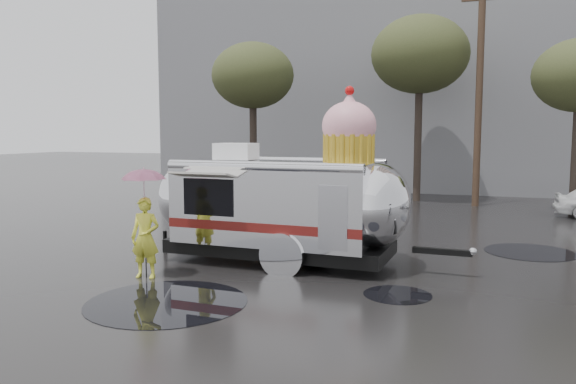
% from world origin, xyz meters
% --- Properties ---
extents(ground, '(120.00, 120.00, 0.00)m').
position_xyz_m(ground, '(0.00, 0.00, 0.00)').
color(ground, black).
rests_on(ground, ground).
extents(puddles, '(9.39, 10.48, 0.01)m').
position_xyz_m(puddles, '(-1.02, 2.77, 0.01)').
color(puddles, black).
rests_on(puddles, ground).
extents(grey_building, '(22.00, 12.00, 13.00)m').
position_xyz_m(grey_building, '(-4.00, 24.00, 6.50)').
color(grey_building, slate).
rests_on(grey_building, ground).
extents(utility_pole, '(1.60, 0.28, 9.00)m').
position_xyz_m(utility_pole, '(2.50, 14.00, 4.62)').
color(utility_pole, '#473323').
rests_on(utility_pole, ground).
extents(tree_left, '(3.64, 3.64, 6.95)m').
position_xyz_m(tree_left, '(-7.00, 13.00, 5.48)').
color(tree_left, '#382D26').
rests_on(tree_left, ground).
extents(tree_mid, '(4.20, 4.20, 8.03)m').
position_xyz_m(tree_mid, '(0.00, 15.00, 6.34)').
color(tree_mid, '#382D26').
rests_on(tree_mid, ground).
extents(barricade_row, '(4.30, 0.80, 1.00)m').
position_xyz_m(barricade_row, '(-5.55, 9.96, 0.52)').
color(barricade_row, '#473323').
rests_on(barricade_row, ground).
extents(airstream_trailer, '(7.66, 2.96, 4.12)m').
position_xyz_m(airstream_trailer, '(-1.53, 1.98, 1.45)').
color(airstream_trailer, silver).
rests_on(airstream_trailer, ground).
extents(person_left, '(0.66, 0.49, 1.69)m').
position_xyz_m(person_left, '(-3.75, -0.36, 0.85)').
color(person_left, '#E9EB3E').
rests_on(person_left, ground).
extents(umbrella_pink, '(1.12, 1.12, 2.32)m').
position_xyz_m(umbrella_pink, '(-3.75, -0.36, 1.93)').
color(umbrella_pink, '#CC789E').
rests_on(umbrella_pink, ground).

